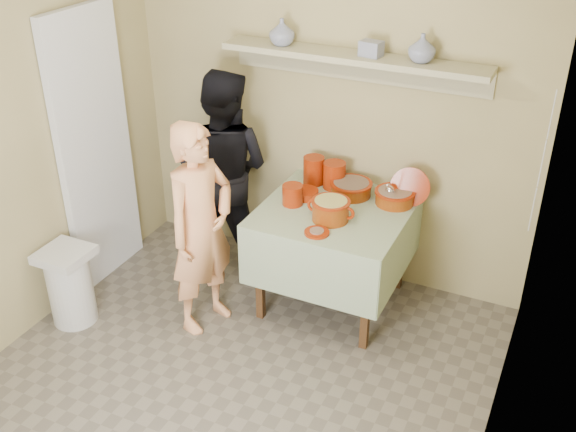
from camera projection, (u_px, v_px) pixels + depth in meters
The scene contains 22 objects.
ground at pixel (211, 407), 3.97m from camera, with size 3.50×3.50×0.00m, color #645B4F.
tile_panel at pixel (95, 150), 4.78m from camera, with size 0.06×0.70×2.00m, color silver.
plate_stack_a at pixel (314, 170), 4.81m from camera, with size 0.15×0.15×0.20m, color maroon.
plate_stack_b at pixel (334, 175), 4.75m from camera, with size 0.16×0.16×0.19m, color maroon.
bowl_stack at pixel (293, 195), 4.54m from camera, with size 0.14×0.14×0.14m, color maroon.
empty_bowl at pixel (305, 194), 4.66m from camera, with size 0.18×0.18×0.05m, color maroon.
propped_lid at pixel (410, 187), 4.54m from camera, with size 0.27×0.27×0.02m, color maroon.
vase_right at pixel (422, 48), 4.14m from camera, with size 0.17×0.17×0.18m, color navy.
vase_left at pixel (282, 32), 4.48m from camera, with size 0.17×0.17×0.18m, color navy.
ceramic_box at pixel (371, 49), 4.27m from camera, with size 0.14×0.10×0.10m, color navy.
person_cook at pixel (201, 229), 4.34m from camera, with size 0.53×0.35×1.46m, color #EF9C67.
person_helper at pixel (223, 171), 4.99m from camera, with size 0.75×0.59×1.55m, color black.
room_shell at pixel (192, 158), 3.19m from camera, with size 3.04×3.54×2.62m.
serving_table at pixel (334, 224), 4.58m from camera, with size 0.97×0.97×0.76m.
cazuela_meat_a at pixel (351, 187), 4.67m from camera, with size 0.30×0.30×0.10m.
cazuela_meat_b at pixel (395, 196), 4.56m from camera, with size 0.28×0.28×0.10m.
ladle at pixel (390, 190), 4.52m from camera, with size 0.08×0.26×0.19m.
cazuela_rice at pixel (331, 208), 4.35m from camera, with size 0.33×0.25×0.14m.
front_plate at pixel (317, 232), 4.23m from camera, with size 0.16×0.16×0.03m.
wall_shelf at pixel (354, 60), 4.39m from camera, with size 1.80×0.25×0.21m.
trash_bin at pixel (70, 285), 4.57m from camera, with size 0.32×0.32×0.56m.
electrical_cord at pixel (542, 164), 3.98m from camera, with size 0.01×0.05×0.90m.
Camera 1 is at (1.66, -2.44, 2.92)m, focal length 42.00 mm.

